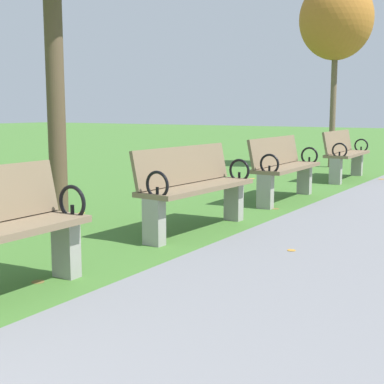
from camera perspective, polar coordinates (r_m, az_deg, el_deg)
park_bench_3 at (r=5.90m, az=0.18°, el=0.63°), size 0.55×1.62×0.90m
park_bench_4 at (r=8.01m, az=9.35°, el=2.59°), size 0.50×1.61×0.90m
park_bench_5 at (r=10.67m, az=15.38°, el=3.84°), size 0.53×1.62×0.90m
tree_4 at (r=13.03m, az=14.56°, el=16.70°), size 1.59×1.59×4.11m
scattered_leaves at (r=5.54m, az=1.77°, el=-4.86°), size 4.37×13.65×0.02m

